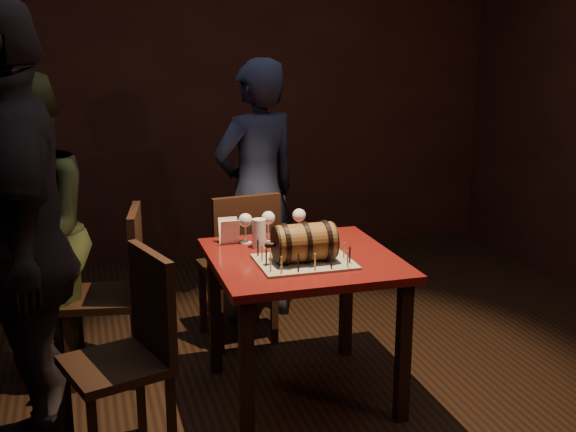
{
  "coord_description": "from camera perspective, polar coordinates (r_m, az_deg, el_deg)",
  "views": [
    {
      "loc": [
        -0.91,
        -3.23,
        1.84
      ],
      "look_at": [
        0.05,
        0.05,
        0.95
      ],
      "focal_mm": 45.0,
      "sensor_mm": 36.0,
      "label": 1
    }
  ],
  "objects": [
    {
      "name": "person_back",
      "position": [
        4.55,
        -2.47,
        1.85
      ],
      "size": [
        0.71,
        0.59,
        1.67
      ],
      "primitive_type": "imported",
      "rotation": [
        0.0,
        0.0,
        3.5
      ],
      "color": "#1B2037",
      "rests_on": "ground"
    },
    {
      "name": "birthday_candles",
      "position": [
        3.45,
        1.31,
        -2.9
      ],
      "size": [
        0.4,
        0.3,
        0.09
      ],
      "color": "#F0D38F",
      "rests_on": "cake_board"
    },
    {
      "name": "person_left_rear",
      "position": [
        3.87,
        -19.85,
        -1.5
      ],
      "size": [
        0.66,
        0.83,
        1.65
      ],
      "primitive_type": "imported",
      "rotation": [
        0.0,
        0.0,
        -1.52
      ],
      "color": "#384020",
      "rests_on": "ground"
    },
    {
      "name": "cake_board",
      "position": [
        3.46,
        1.3,
        -3.64
      ],
      "size": [
        0.45,
        0.35,
        0.01
      ],
      "primitive_type": "cube",
      "color": "gray",
      "rests_on": "pub_table"
    },
    {
      "name": "room_shell",
      "position": [
        3.38,
        -0.51,
        7.14
      ],
      "size": [
        5.04,
        5.04,
        2.8
      ],
      "color": "black",
      "rests_on": "ground"
    },
    {
      "name": "chair_left_rear",
      "position": [
        3.95,
        -13.24,
        -5.3
      ],
      "size": [
        0.46,
        0.46,
        0.93
      ],
      "color": "black",
      "rests_on": "ground"
    },
    {
      "name": "wine_glass_left",
      "position": [
        3.75,
        -3.39,
        -0.44
      ],
      "size": [
        0.07,
        0.07,
        0.16
      ],
      "color": "silver",
      "rests_on": "pub_table"
    },
    {
      "name": "wine_glass_mid",
      "position": [
        3.79,
        -1.57,
        -0.26
      ],
      "size": [
        0.07,
        0.07,
        0.16
      ],
      "color": "silver",
      "rests_on": "pub_table"
    },
    {
      "name": "barrel_cake",
      "position": [
        3.43,
        1.3,
        -2.1
      ],
      "size": [
        0.34,
        0.2,
        0.2
      ],
      "color": "brown",
      "rests_on": "cake_board"
    },
    {
      "name": "pint_of_ale",
      "position": [
        3.69,
        -2.29,
        -1.42
      ],
      "size": [
        0.07,
        0.07,
        0.15
      ],
      "color": "silver",
      "rests_on": "pub_table"
    },
    {
      "name": "pub_table",
      "position": [
        3.6,
        1.18,
        -4.85
      ],
      "size": [
        0.9,
        0.9,
        0.75
      ],
      "color": "#4D0D0C",
      "rests_on": "ground"
    },
    {
      "name": "person_left_front",
      "position": [
        3.09,
        -20.6,
        -2.38
      ],
      "size": [
        0.59,
        1.19,
        1.97
      ],
      "primitive_type": "imported",
      "rotation": [
        0.0,
        0.0,
        -1.48
      ],
      "color": "black",
      "rests_on": "ground"
    },
    {
      "name": "chair_back",
      "position": [
        4.25,
        -3.7,
        -3.5
      ],
      "size": [
        0.45,
        0.45,
        0.93
      ],
      "color": "black",
      "rests_on": "ground"
    },
    {
      "name": "menu_card",
      "position": [
        3.76,
        -4.67,
        -1.23
      ],
      "size": [
        0.1,
        0.05,
        0.13
      ],
      "primitive_type": null,
      "color": "white",
      "rests_on": "pub_table"
    },
    {
      "name": "wine_glass_right",
      "position": [
        3.84,
        0.88,
        -0.05
      ],
      "size": [
        0.07,
        0.07,
        0.16
      ],
      "color": "silver",
      "rests_on": "pub_table"
    },
    {
      "name": "chair_left_front",
      "position": [
        3.21,
        -12.18,
        -9.98
      ],
      "size": [
        0.5,
        0.5,
        0.93
      ],
      "color": "black",
      "rests_on": "ground"
    }
  ]
}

